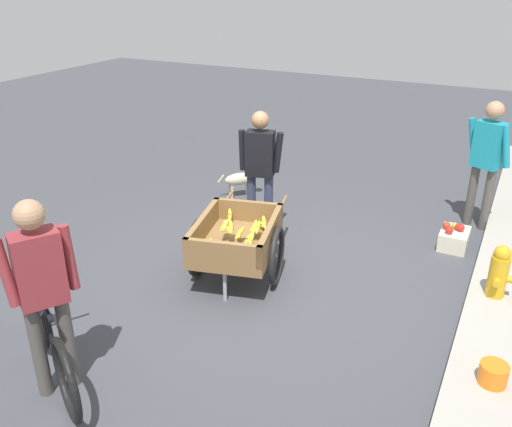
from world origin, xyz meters
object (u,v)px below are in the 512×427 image
Objects in this scene: fruit_cart at (237,241)px; bystander_person at (487,154)px; vendor_person at (260,163)px; bicycle at (50,342)px; cyclist_person at (42,282)px; dog at (242,179)px; fire_hydrant at (498,277)px; plastic_bucket at (492,380)px; apple_crate at (454,238)px.

fruit_cart is 1.08× the size of bystander_person.
fruit_cart is 1.25m from vendor_person.
bicycle is 0.88× the size of bystander_person.
cyclist_person is 3.17× the size of dog.
fire_hydrant is (-2.83, 2.99, -0.65)m from cyclist_person.
plastic_bucket is at bearing 53.16° from dog.
bystander_person is at bearing 98.10° from dog.
bystander_person is (-0.46, 3.22, 0.72)m from dog.
bystander_person reaches higher than apple_crate.
vendor_person is 2.93m from fire_hydrant.
bicycle is at bearing -66.63° from plastic_bucket.
bicycle is at bearing -48.60° from fire_hydrant.
bystander_person reaches higher than dog.
bystander_person is (-4.72, 2.60, 0.00)m from cyclist_person.
fruit_cart is at bearing 26.92° from dog.
fruit_cart is 2.66× the size of fire_hydrant.
vendor_person is 0.96× the size of cyclist_person.
bicycle is at bearing -121.45° from cyclist_person.
bystander_person is (-0.75, 0.16, 0.86)m from apple_crate.
dog is 3.33m from bystander_person.
bicycle is (3.20, -0.30, -0.59)m from vendor_person.
fire_hydrant is 1.52× the size of apple_crate.
fire_hydrant is at bearing 131.40° from bicycle.
plastic_bucket is (-1.39, 3.23, -0.21)m from bicycle.
bicycle is 2.80× the size of dog.
vendor_person is at bearing 38.62° from dog.
cyclist_person reaches higher than plastic_bucket.
fruit_cart is at bearing -75.32° from fire_hydrant.
fire_hydrant is at bearing -175.67° from plastic_bucket.
bicycle reaches higher than dog.
vendor_person is 2.51m from apple_crate.
dog is 0.31× the size of bystander_person.
vendor_person is 0.95× the size of bystander_person.
plastic_bucket is 3.39m from bystander_person.
cyclist_person is 4.36m from dog.
bystander_person is at bearing 151.14° from cyclist_person.
plastic_bucket is (0.69, 2.65, -0.29)m from fruit_cart.
apple_crate is at bearing -153.88° from fire_hydrant.
plastic_bucket is at bearing 115.44° from cyclist_person.
cyclist_person is 3.53m from plastic_bucket.
plastic_bucket is at bearing 113.37° from bicycle.
bystander_person is at bearing -168.15° from fire_hydrant.
bicycle is 0.65m from cyclist_person.
apple_crate is (-1.13, -0.56, -0.21)m from fire_hydrant.
dog is 0.77× the size of fire_hydrant.
plastic_bucket is at bearing 8.73° from bystander_person.
fruit_cart is 2.28m from cyclist_person.
fire_hydrant is 2.03m from bystander_person.
fruit_cart is 3.39m from bystander_person.
apple_crate reaches higher than plastic_bucket.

